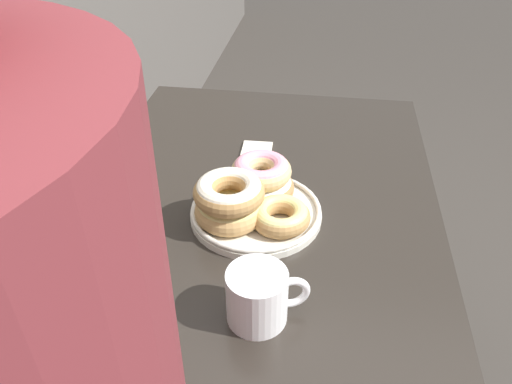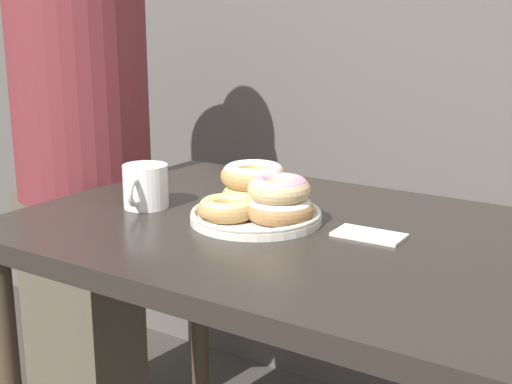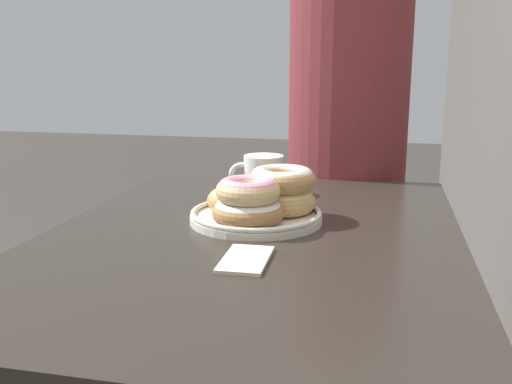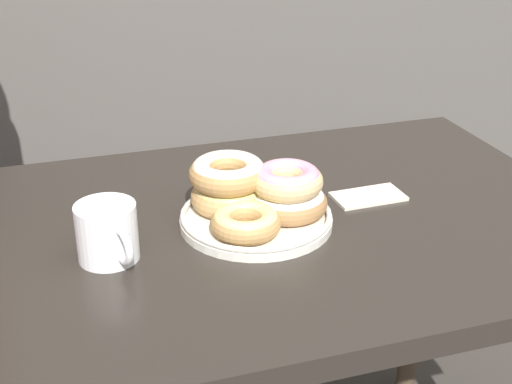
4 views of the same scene
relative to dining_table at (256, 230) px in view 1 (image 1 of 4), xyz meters
name	(u,v)px [view 1 (image 1 of 4)]	position (x,y,z in m)	size (l,w,h in m)	color
dining_table	(256,230)	(0.00, 0.00, 0.00)	(1.06, 0.75, 0.76)	#28231E
donut_plate	(251,198)	(-0.06, 0.00, 0.14)	(0.27, 0.27, 0.10)	silver
coffee_mug	(259,296)	(-0.32, -0.05, 0.14)	(0.09, 0.13, 0.09)	white
napkin	(255,156)	(0.16, 0.02, 0.09)	(0.13, 0.07, 0.01)	beige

